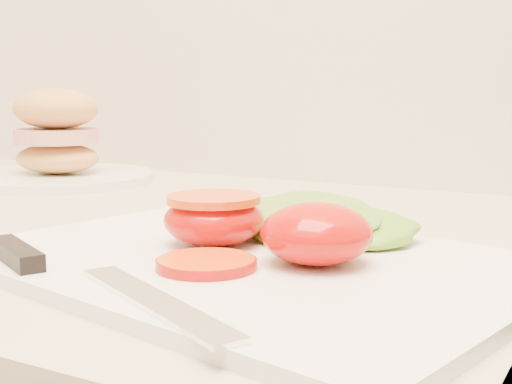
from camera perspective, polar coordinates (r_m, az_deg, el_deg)
The scene contains 8 objects.
cutting_board at distance 0.51m, azimuth -0.55°, elevation -5.68°, with size 0.40×0.29×0.01m, color white.
tomato_half_dome at distance 0.49m, azimuth 4.86°, elevation -3.32°, with size 0.08×0.08×0.04m, color #D20B00.
tomato_half_cut at distance 0.54m, azimuth -3.40°, elevation -2.05°, with size 0.08×0.08×0.04m.
tomato_slice_0 at distance 0.48m, azimuth -3.99°, elevation -5.72°, with size 0.07×0.07×0.01m, color orange.
lettuce_leaf_0 at distance 0.58m, azimuth 3.64°, elevation -2.09°, with size 0.15×0.10×0.03m, color #61A02A.
lettuce_leaf_1 at distance 0.56m, azimuth 8.01°, elevation -2.92°, with size 0.10×0.07×0.02m, color #61A02A.
knife at distance 0.47m, azimuth -15.16°, elevation -6.03°, with size 0.26×0.10×0.01m.
sandwich_plate at distance 1.00m, azimuth -15.61°, elevation 3.40°, with size 0.26×0.26×0.13m.
Camera 1 is at (0.22, 1.12, 1.06)m, focal length 50.00 mm.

